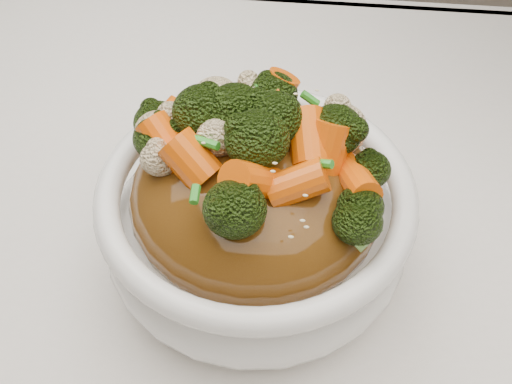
# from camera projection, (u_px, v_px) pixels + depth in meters

# --- Properties ---
(tablecloth) EXTENTS (1.20, 0.80, 0.04)m
(tablecloth) POSITION_uv_depth(u_px,v_px,m) (254.00, 250.00, 0.54)
(tablecloth) COLOR white
(tablecloth) RESTS_ON dining_table
(bowl) EXTENTS (0.30, 0.30, 0.09)m
(bowl) POSITION_uv_depth(u_px,v_px,m) (256.00, 222.00, 0.48)
(bowl) COLOR white
(bowl) RESTS_ON tablecloth
(sauce_base) EXTENTS (0.24, 0.24, 0.10)m
(sauce_base) POSITION_uv_depth(u_px,v_px,m) (256.00, 195.00, 0.45)
(sauce_base) COLOR #55310E
(sauce_base) RESTS_ON bowl
(carrots) EXTENTS (0.24, 0.24, 0.06)m
(carrots) POSITION_uv_depth(u_px,v_px,m) (256.00, 126.00, 0.40)
(carrots) COLOR #E05707
(carrots) RESTS_ON sauce_base
(broccoli) EXTENTS (0.24, 0.24, 0.05)m
(broccoli) POSITION_uv_depth(u_px,v_px,m) (256.00, 128.00, 0.40)
(broccoli) COLOR black
(broccoli) RESTS_ON sauce_base
(cauliflower) EXTENTS (0.24, 0.24, 0.04)m
(cauliflower) POSITION_uv_depth(u_px,v_px,m) (256.00, 130.00, 0.40)
(cauliflower) COLOR beige
(cauliflower) RESTS_ON sauce_base
(scallions) EXTENTS (0.18, 0.18, 0.02)m
(scallions) POSITION_uv_depth(u_px,v_px,m) (256.00, 125.00, 0.40)
(scallions) COLOR #26851E
(scallions) RESTS_ON sauce_base
(sesame_seeds) EXTENTS (0.22, 0.22, 0.01)m
(sesame_seeds) POSITION_uv_depth(u_px,v_px,m) (256.00, 125.00, 0.40)
(sesame_seeds) COLOR beige
(sesame_seeds) RESTS_ON sauce_base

